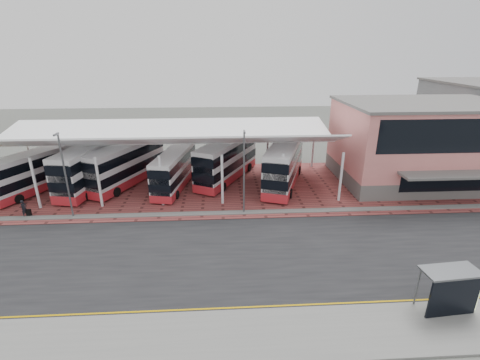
{
  "coord_description": "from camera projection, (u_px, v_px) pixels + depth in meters",
  "views": [
    {
      "loc": [
        -0.17,
        -23.69,
        14.88
      ],
      "look_at": [
        1.78,
        8.78,
        2.44
      ],
      "focal_mm": 26.0,
      "sensor_mm": 36.0,
      "label": 1
    }
  ],
  "objects": [
    {
      "name": "sidewalk",
      "position": [
        227.0,
        337.0,
        19.0
      ],
      "size": [
        120.0,
        4.0,
        0.14
      ],
      "primitive_type": "cube",
      "color": "slate",
      "rests_on": "ground"
    },
    {
      "name": "ground",
      "position": [
        224.0,
        249.0,
        27.42
      ],
      "size": [
        140.0,
        140.0,
        0.0
      ],
      "primitive_type": "plane",
      "color": "#4B4D47"
    },
    {
      "name": "lamp_west",
      "position": [
        65.0,
        174.0,
        30.92
      ],
      "size": [
        0.16,
        0.9,
        8.07
      ],
      "color": "#525458",
      "rests_on": "ground"
    },
    {
      "name": "bus_4",
      "position": [
        227.0,
        160.0,
        40.98
      ],
      "size": [
        7.71,
        11.45,
        4.76
      ],
      "rotation": [
        0.0,
        0.0,
        -0.48
      ],
      "color": "silver",
      "rests_on": "forecourt"
    },
    {
      "name": "bus_5",
      "position": [
        284.0,
        164.0,
        39.37
      ],
      "size": [
        6.51,
        12.09,
        4.89
      ],
      "rotation": [
        0.0,
        0.0,
        -0.34
      ],
      "color": "silver",
      "rests_on": "forecourt"
    },
    {
      "name": "yellow_line_near",
      "position": [
        226.0,
        311.0,
        20.88
      ],
      "size": [
        120.0,
        0.12,
        0.01
      ],
      "primitive_type": "cube",
      "color": "#C29200",
      "rests_on": "road"
    },
    {
      "name": "yellow_line_far",
      "position": [
        226.0,
        308.0,
        21.16
      ],
      "size": [
        120.0,
        0.12,
        0.01
      ],
      "primitive_type": "cube",
      "color": "#C29200",
      "rests_on": "road"
    },
    {
      "name": "suitcase",
      "position": [
        29.0,
        213.0,
        32.51
      ],
      "size": [
        0.39,
        0.28,
        0.66
      ],
      "primitive_type": "cube",
      "color": "black",
      "rests_on": "forecourt"
    },
    {
      "name": "bus_shelter",
      "position": [
        456.0,
        288.0,
        20.19
      ],
      "size": [
        3.48,
        1.81,
        2.69
      ],
      "rotation": [
        0.0,
        0.0,
        0.08
      ],
      "color": "black",
      "rests_on": "sidewalk"
    },
    {
      "name": "forecourt",
      "position": [
        240.0,
        186.0,
        39.64
      ],
      "size": [
        72.0,
        16.0,
        0.06
      ],
      "primitive_type": "cube",
      "color": "brown",
      "rests_on": "ground"
    },
    {
      "name": "lamp_east",
      "position": [
        244.0,
        170.0,
        31.82
      ],
      "size": [
        0.16,
        0.9,
        8.07
      ],
      "color": "#525458",
      "rests_on": "ground"
    },
    {
      "name": "pedestrian",
      "position": [
        24.0,
        208.0,
        32.23
      ],
      "size": [
        0.54,
        0.69,
        1.67
      ],
      "primitive_type": "imported",
      "rotation": [
        0.0,
        0.0,
        1.32
      ],
      "color": "black",
      "rests_on": "forecourt"
    },
    {
      "name": "bus_2",
      "position": [
        126.0,
        164.0,
        39.63
      ],
      "size": [
        7.09,
        11.43,
        4.68
      ],
      "rotation": [
        0.0,
        0.0,
        -0.43
      ],
      "color": "silver",
      "rests_on": "forecourt"
    },
    {
      "name": "north_kerb",
      "position": [
        223.0,
        213.0,
        33.17
      ],
      "size": [
        120.0,
        0.8,
        0.14
      ],
      "primitive_type": "cube",
      "color": "slate",
      "rests_on": "ground"
    },
    {
      "name": "bus_1",
      "position": [
        92.0,
        166.0,
        38.92
      ],
      "size": [
        4.87,
        12.17,
        4.89
      ],
      "rotation": [
        0.0,
        0.0,
        -0.19
      ],
      "color": "silver",
      "rests_on": "forecourt"
    },
    {
      "name": "road",
      "position": [
        224.0,
        256.0,
        26.48
      ],
      "size": [
        120.0,
        14.0,
        0.02
      ],
      "primitive_type": "cube",
      "color": "black",
      "rests_on": "ground"
    },
    {
      "name": "bus_3",
      "position": [
        175.0,
        170.0,
        38.7
      ],
      "size": [
        4.11,
        10.26,
        4.12
      ],
      "rotation": [
        0.0,
        0.0,
        -0.19
      ],
      "color": "silver",
      "rests_on": "forecourt"
    },
    {
      "name": "terminal",
      "position": [
        421.0,
        142.0,
        40.02
      ],
      "size": [
        18.4,
        14.4,
        9.25
      ],
      "color": "#5D5B58",
      "rests_on": "ground"
    },
    {
      "name": "canopy",
      "position": [
        166.0,
        136.0,
        38.0
      ],
      "size": [
        37.0,
        11.63,
        7.07
      ],
      "color": "white",
      "rests_on": "ground"
    },
    {
      "name": "bus_0",
      "position": [
        36.0,
        171.0,
        37.85
      ],
      "size": [
        6.85,
        10.57,
        4.36
      ],
      "rotation": [
        0.0,
        0.0,
        -0.46
      ],
      "color": "silver",
      "rests_on": "forecourt"
    }
  ]
}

